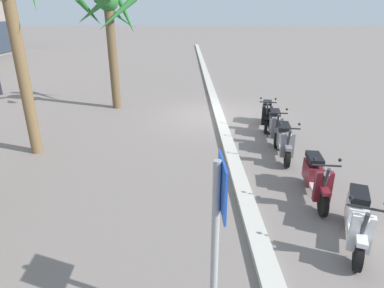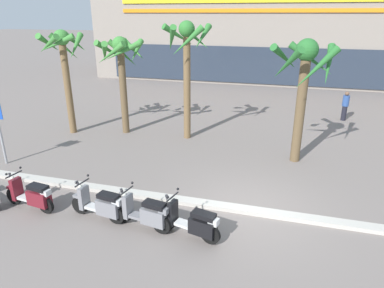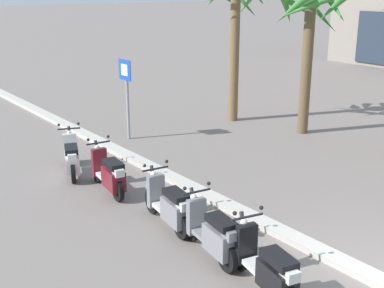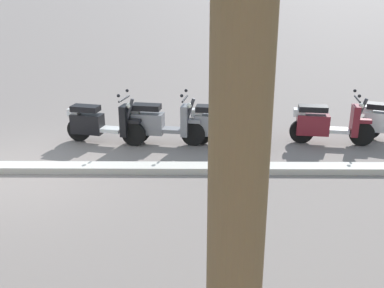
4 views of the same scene
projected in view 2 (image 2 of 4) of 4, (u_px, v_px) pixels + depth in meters
ground_plane at (246, 209)px, 10.10m from camera, size 200.00×200.00×0.00m
curb_strip at (246, 210)px, 9.97m from camera, size 60.00×0.36×0.12m
mall_facade_backdrop at (339, 9)px, 28.47m from camera, size 40.18×10.61×11.44m
scooter_maroon_gap_after_mid at (32, 195)px, 9.96m from camera, size 1.78×0.60×1.17m
scooter_grey_mid_centre at (101, 205)px, 9.47m from camera, size 1.77×0.61×1.17m
scooter_grey_second_in_line at (146, 214)px, 9.05m from camera, size 1.73×0.62×1.17m
scooter_black_lead_nearest at (193, 222)px, 8.69m from camera, size 1.78×0.71×1.17m
palm_tree_near_sign at (63, 56)px, 15.37m from camera, size 1.99×2.10×4.76m
palm_tree_far_corner at (187, 52)px, 14.59m from camera, size 2.10×2.14×5.14m
palm_tree_mid_walkway at (304, 74)px, 12.27m from camera, size 2.41×2.47×4.61m
palm_tree_by_mall_entrance at (121, 60)px, 15.44m from camera, size 2.29×2.35×4.47m
pedestrian_strolling_near_curb at (345, 105)px, 18.23m from camera, size 0.34×0.34×1.57m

